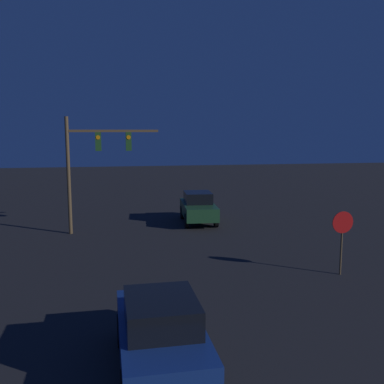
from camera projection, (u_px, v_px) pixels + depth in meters
name	position (u px, v px, depth m)	size (l,w,h in m)	color
car_near	(161.00, 333.00, 8.84)	(1.78, 3.90, 1.67)	navy
car_far	(198.00, 207.00, 23.41)	(1.93, 3.97, 1.67)	#1E4728
traffic_signal_mast	(92.00, 156.00, 20.67)	(4.44, 0.30, 5.68)	brown
stop_sign	(342.00, 230.00, 14.78)	(0.77, 0.07, 2.25)	brown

